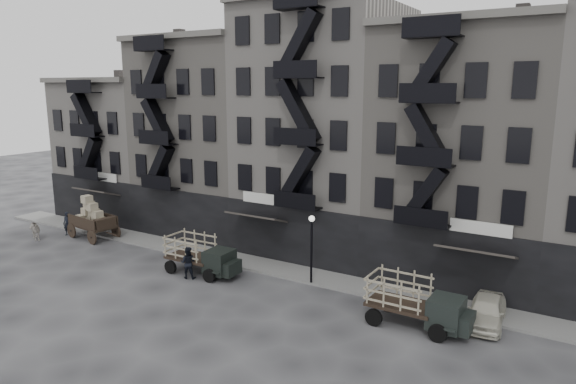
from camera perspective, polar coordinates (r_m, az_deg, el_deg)
The scene contains 14 objects.
ground at distance 30.85m, azimuth -4.78°, elevation -10.67°, with size 140.00×140.00×0.00m, color #38383A.
sidewalk at distance 33.70m, azimuth -0.99°, elevation -8.51°, with size 55.00×2.50×0.15m, color slate.
building_west at distance 49.72m, azimuth -17.01°, elevation 4.60°, with size 10.00×11.35×13.20m.
building_midwest at distance 42.64m, azimuth -8.07°, elevation 5.92°, with size 10.00×11.35×16.20m.
building_center at distance 37.04m, azimuth 4.03°, elevation 6.70°, with size 10.00×11.35×18.20m.
building_mideast at distance 33.78m, azimuth 19.28°, elevation 3.88°, with size 10.00×11.35×16.20m.
lamp_post at distance 30.45m, azimuth 2.63°, elevation -5.37°, with size 0.36×0.36×4.28m.
horse at distance 44.49m, azimuth -26.44°, elevation -3.77°, with size 0.85×1.88×1.58m, color beige.
wagon at distance 42.85m, azimuth -21.02°, elevation -2.26°, with size 4.27×2.65×3.42m.
stake_truck_west at distance 33.06m, azimuth -9.67°, elevation -6.63°, with size 5.01×2.19×2.48m.
stake_truck_east at distance 26.47m, azimuth 14.01°, elevation -11.48°, with size 5.12×2.18×2.55m.
car_east at distance 28.11m, azimuth 21.19°, elevation -12.19°, with size 1.69×4.20×1.43m, color beige.
pedestrian_west at distance 44.56m, azimuth -23.30°, elevation -3.26°, with size 0.69×0.45×1.89m, color black.
pedestrian_mid at distance 32.59m, azimuth -11.05°, elevation -7.71°, with size 0.98×0.76×2.02m, color black.
Camera 1 is at (16.94, -22.96, 11.73)m, focal length 32.00 mm.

